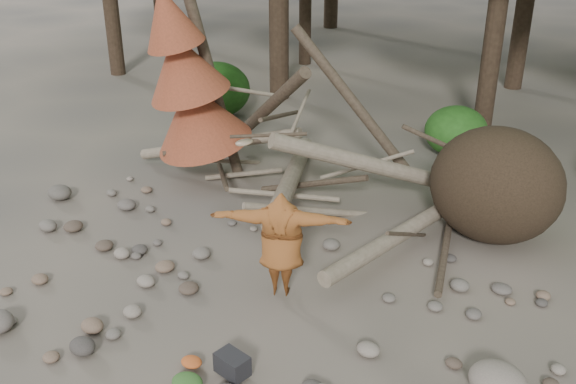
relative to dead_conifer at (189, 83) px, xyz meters
The scene contains 10 objects.
ground 5.05m from the dead_conifer, 47.26° to the right, with size 120.00×120.00×0.00m, color #514C44.
deadfall_pile 5.33m from the dead_conifer, ahead, with size 8.55×5.24×3.30m.
dead_conifer is the anchor object (origin of this frame).
bush_left 4.72m from the dead_conifer, 121.92° to the left, with size 1.80×1.80×1.44m, color #1F4F15.
bush_mid 6.11m from the dead_conifer, 48.52° to the left, with size 1.40×1.40×1.12m, color #2A641D.
frisbee_thrower 4.56m from the dead_conifer, 33.97° to the right, with size 2.03×1.30×2.08m.
backpack 6.20m from the dead_conifer, 46.16° to the right, with size 0.40×0.27×0.27m, color black.
cloth_orange 6.00m from the dead_conifer, 51.03° to the right, with size 0.28×0.23×0.10m, color #C25421.
boulder_mid_right 7.69m from the dead_conifer, 22.44° to the right, with size 0.67×0.61×0.40m, color gray.
boulder_mid_left 3.28m from the dead_conifer, 132.93° to the right, with size 0.47×0.42×0.28m, color #5A544B.
Camera 1 is at (4.79, -5.75, 5.35)m, focal length 40.00 mm.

